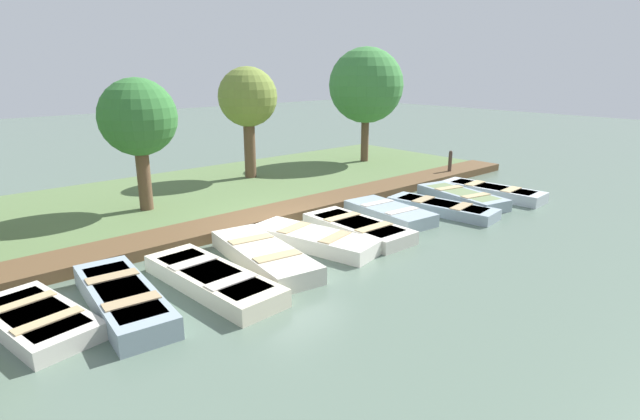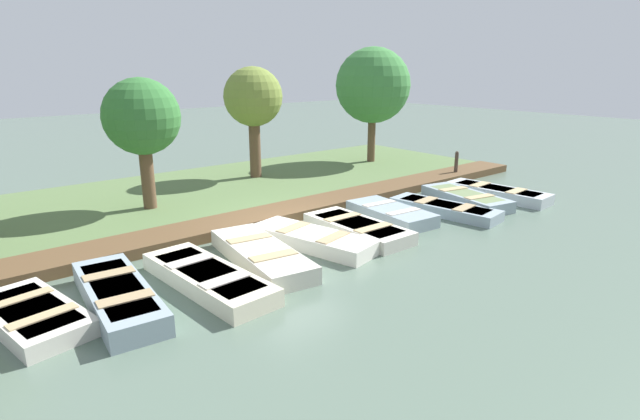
{
  "view_description": "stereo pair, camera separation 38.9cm",
  "coord_description": "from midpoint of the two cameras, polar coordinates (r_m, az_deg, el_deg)",
  "views": [
    {
      "loc": [
        10.08,
        -7.97,
        4.36
      ],
      "look_at": [
        0.48,
        0.48,
        0.65
      ],
      "focal_mm": 28.0,
      "sensor_mm": 36.0,
      "label": 1
    },
    {
      "loc": [
        10.33,
        -7.67,
        4.36
      ],
      "look_at": [
        0.48,
        0.48,
        0.65
      ],
      "focal_mm": 28.0,
      "sensor_mm": 36.0,
      "label": 2
    }
  ],
  "objects": [
    {
      "name": "rowboat_1",
      "position": [
        10.13,
        -21.06,
        -9.12
      ],
      "size": [
        3.5,
        1.36,
        0.44
      ],
      "rotation": [
        0.0,
        0.0,
        -0.1
      ],
      "color": "#8C9EA8",
      "rests_on": "ground_plane"
    },
    {
      "name": "rowboat_6",
      "position": [
        14.79,
        8.85,
        -0.38
      ],
      "size": [
        2.85,
        1.49,
        0.39
      ],
      "rotation": [
        0.0,
        0.0,
        -0.09
      ],
      "color": "#8C9EA8",
      "rests_on": "ground_plane"
    },
    {
      "name": "rowboat_9",
      "position": [
        18.15,
        20.17,
        1.88
      ],
      "size": [
        3.52,
        1.28,
        0.38
      ],
      "rotation": [
        0.0,
        0.0,
        0.07
      ],
      "color": "#B2BCC1",
      "rests_on": "ground_plane"
    },
    {
      "name": "rowboat_7",
      "position": [
        15.71,
        14.72,
        0.15
      ],
      "size": [
        3.46,
        1.49,
        0.34
      ],
      "rotation": [
        0.0,
        0.0,
        0.15
      ],
      "color": "#8C9EA8",
      "rests_on": "ground_plane"
    },
    {
      "name": "rowboat_8",
      "position": [
        17.04,
        16.95,
        1.31
      ],
      "size": [
        3.29,
        1.74,
        0.39
      ],
      "rotation": [
        0.0,
        0.0,
        -0.2
      ],
      "color": "#8C9EA8",
      "rests_on": "ground_plane"
    },
    {
      "name": "rowboat_2",
      "position": [
        10.49,
        -11.66,
        -7.6
      ],
      "size": [
        3.61,
        1.37,
        0.39
      ],
      "rotation": [
        0.0,
        0.0,
        0.07
      ],
      "color": "beige",
      "rests_on": "ground_plane"
    },
    {
      "name": "park_tree_left",
      "position": [
        15.52,
        -19.01,
        9.87
      ],
      "size": [
        2.23,
        2.23,
        4.06
      ],
      "color": "brown",
      "rests_on": "ground_plane"
    },
    {
      "name": "dock_walkway",
      "position": [
        14.6,
        -5.35,
        -0.7
      ],
      "size": [
        1.31,
        23.68,
        0.28
      ],
      "color": "brown",
      "rests_on": "ground_plane"
    },
    {
      "name": "rowboat_0",
      "position": [
        10.13,
        -29.08,
        -10.48
      ],
      "size": [
        2.84,
        1.65,
        0.34
      ],
      "rotation": [
        0.0,
        0.0,
        0.18
      ],
      "color": "beige",
      "rests_on": "ground_plane"
    },
    {
      "name": "rowboat_3",
      "position": [
        11.49,
        -5.77,
        -5.09
      ],
      "size": [
        3.6,
        1.63,
        0.42
      ],
      "rotation": [
        0.0,
        0.0,
        -0.15
      ],
      "color": "beige",
      "rests_on": "ground_plane"
    },
    {
      "name": "park_tree_center",
      "position": [
        19.23,
        -7.05,
        12.49
      ],
      "size": [
        2.21,
        2.21,
        4.35
      ],
      "color": "brown",
      "rests_on": "ground_plane"
    },
    {
      "name": "shore_bank",
      "position": [
        17.62,
        -12.04,
        1.81
      ],
      "size": [
        8.0,
        24.0,
        0.19
      ],
      "color": "#567042",
      "rests_on": "ground_plane"
    },
    {
      "name": "rowboat_4",
      "position": [
        12.5,
        0.04,
        -3.32
      ],
      "size": [
        3.51,
        1.85,
        0.38
      ],
      "rotation": [
        0.0,
        0.0,
        0.23
      ],
      "color": "silver",
      "rests_on": "ground_plane"
    },
    {
      "name": "park_tree_right",
      "position": [
        22.5,
        6.58,
        13.92
      ],
      "size": [
        3.26,
        3.26,
        5.16
      ],
      "color": "brown",
      "rests_on": "ground_plane"
    },
    {
      "name": "ground_plane",
      "position": [
        13.57,
        -2.04,
        -2.57
      ],
      "size": [
        80.0,
        80.0,
        0.0
      ],
      "primitive_type": "plane",
      "color": "#566B5B"
    },
    {
      "name": "rowboat_5",
      "position": [
        13.38,
        5.14,
        -2.09
      ],
      "size": [
        3.17,
        1.28,
        0.37
      ],
      "rotation": [
        0.0,
        0.0,
        -0.01
      ],
      "color": "beige",
      "rests_on": "ground_plane"
    },
    {
      "name": "mooring_post_far",
      "position": [
        20.67,
        15.82,
        4.98
      ],
      "size": [
        0.14,
        0.14,
        1.11
      ],
      "color": "#47382D",
      "rests_on": "ground_plane"
    }
  ]
}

